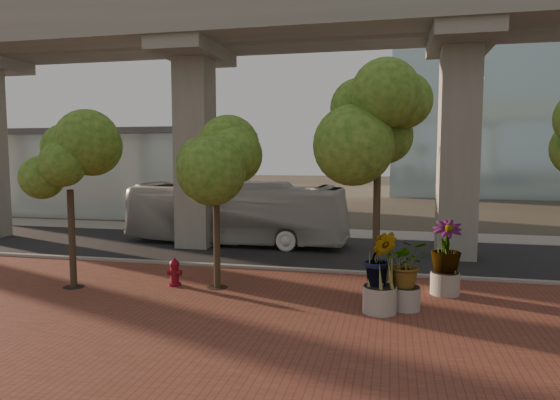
# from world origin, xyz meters

# --- Properties ---
(ground) EXTENTS (160.00, 160.00, 0.00)m
(ground) POSITION_xyz_m (0.00, 0.00, 0.00)
(ground) COLOR #363127
(ground) RESTS_ON ground
(brick_plaza) EXTENTS (70.00, 13.00, 0.06)m
(brick_plaza) POSITION_xyz_m (0.00, -8.00, 0.03)
(brick_plaza) COLOR brown
(brick_plaza) RESTS_ON ground
(asphalt_road) EXTENTS (90.00, 8.00, 0.04)m
(asphalt_road) POSITION_xyz_m (0.00, 2.00, 0.02)
(asphalt_road) COLOR black
(asphalt_road) RESTS_ON ground
(curb_strip) EXTENTS (70.00, 0.25, 0.16)m
(curb_strip) POSITION_xyz_m (0.00, -2.00, 0.08)
(curb_strip) COLOR gray
(curb_strip) RESTS_ON ground
(far_sidewalk) EXTENTS (90.00, 3.00, 0.06)m
(far_sidewalk) POSITION_xyz_m (0.00, 7.50, 0.03)
(far_sidewalk) COLOR gray
(far_sidewalk) RESTS_ON ground
(transit_viaduct) EXTENTS (72.00, 5.60, 12.40)m
(transit_viaduct) POSITION_xyz_m (0.00, 2.00, 7.29)
(transit_viaduct) COLOR gray
(transit_viaduct) RESTS_ON ground
(station_pavilion) EXTENTS (23.00, 13.00, 6.30)m
(station_pavilion) POSITION_xyz_m (-20.00, 16.00, 3.22)
(station_pavilion) COLOR #B0C7C9
(station_pavilion) RESTS_ON ground
(transit_bus) EXTENTS (11.26, 3.24, 3.10)m
(transit_bus) POSITION_xyz_m (-4.32, 3.04, 1.55)
(transit_bus) COLOR silver
(transit_bus) RESTS_ON ground
(fire_hydrant) EXTENTS (0.48, 0.43, 0.95)m
(fire_hydrant) POSITION_xyz_m (-3.91, -5.06, 0.52)
(fire_hydrant) COLOR maroon
(fire_hydrant) RESTS_ON ground
(planter_front) EXTENTS (1.87, 1.87, 2.06)m
(planter_front) POSITION_xyz_m (3.73, -6.00, 1.31)
(planter_front) COLOR gray
(planter_front) RESTS_ON ground
(planter_right) EXTENTS (2.23, 2.23, 2.39)m
(planter_right) POSITION_xyz_m (5.00, -4.13, 1.51)
(planter_right) COLOR gray
(planter_right) RESTS_ON ground
(planter_left) EXTENTS (2.14, 2.14, 2.36)m
(planter_left) POSITION_xyz_m (3.00, -6.46, 1.49)
(planter_left) COLOR #A09C90
(planter_left) RESTS_ON ground
(street_tree_far_west) EXTENTS (3.22, 3.22, 5.72)m
(street_tree_far_west) POSITION_xyz_m (-7.16, -6.00, 4.29)
(street_tree_far_west) COLOR #4D3E2C
(street_tree_far_west) RESTS_ON ground
(street_tree_near_west) EXTENTS (3.49, 3.49, 5.99)m
(street_tree_near_west) POSITION_xyz_m (-2.40, -4.98, 4.44)
(street_tree_near_west) COLOR #4D3E2C
(street_tree_near_west) RESTS_ON ground
(street_tree_near_east) EXTENTS (3.86, 3.86, 7.06)m
(street_tree_near_east) POSITION_xyz_m (2.84, -5.16, 5.34)
(street_tree_near_east) COLOR #4D3E2C
(street_tree_near_east) RESTS_ON ground
(streetlamp_west) EXTENTS (0.36, 1.06, 7.34)m
(streetlamp_west) POSITION_xyz_m (-8.02, 6.63, 4.29)
(streetlamp_west) COLOR #2A292E
(streetlamp_west) RESTS_ON ground
(streetlamp_east) EXTENTS (0.42, 1.22, 8.39)m
(streetlamp_east) POSITION_xyz_m (7.37, 6.93, 4.89)
(streetlamp_east) COLOR #343338
(streetlamp_east) RESTS_ON ground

